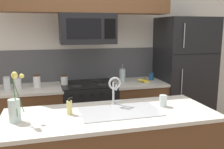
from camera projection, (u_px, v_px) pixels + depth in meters
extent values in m
cube|color=silver|center=(103.00, 54.00, 3.92)|extent=(5.20, 0.10, 2.60)
cube|color=#4C4C51|center=(84.00, 65.00, 3.82)|extent=(3.09, 0.01, 0.48)
cube|color=brown|center=(33.00, 121.00, 3.45)|extent=(0.79, 0.62, 0.88)
cube|color=beige|center=(31.00, 89.00, 3.36)|extent=(0.82, 0.65, 0.03)
cube|color=brown|center=(137.00, 111.00, 3.83)|extent=(0.75, 0.62, 0.88)
cube|color=beige|center=(138.00, 83.00, 3.75)|extent=(0.78, 0.65, 0.03)
cube|color=black|center=(89.00, 115.00, 3.64)|extent=(0.76, 0.62, 0.91)
cube|color=black|center=(88.00, 84.00, 3.55)|extent=(0.76, 0.62, 0.01)
cylinder|color=black|center=(76.00, 86.00, 3.38)|extent=(0.15, 0.15, 0.01)
cylinder|color=black|center=(103.00, 85.00, 3.47)|extent=(0.15, 0.15, 0.01)
cylinder|color=black|center=(74.00, 82.00, 3.64)|extent=(0.15, 0.15, 0.01)
cylinder|color=black|center=(99.00, 81.00, 3.73)|extent=(0.15, 0.15, 0.01)
cylinder|color=black|center=(71.00, 96.00, 3.19)|extent=(0.03, 0.02, 0.03)
cylinder|color=black|center=(82.00, 95.00, 3.22)|extent=(0.03, 0.02, 0.03)
cylinder|color=black|center=(92.00, 94.00, 3.26)|extent=(0.03, 0.02, 0.03)
cylinder|color=black|center=(102.00, 94.00, 3.29)|extent=(0.03, 0.02, 0.03)
cylinder|color=black|center=(112.00, 93.00, 3.33)|extent=(0.03, 0.02, 0.03)
cube|color=black|center=(87.00, 29.00, 3.39)|extent=(0.74, 0.40, 0.41)
cube|color=black|center=(84.00, 29.00, 3.18)|extent=(0.45, 0.00, 0.26)
cube|color=black|center=(110.00, 29.00, 3.27)|extent=(0.15, 0.00, 0.26)
cube|color=black|center=(183.00, 77.00, 3.95)|extent=(0.78, 0.72, 1.86)
cube|color=black|center=(198.00, 54.00, 3.53)|extent=(0.75, 0.00, 0.01)
cylinder|color=#99999E|center=(184.00, 36.00, 3.41)|extent=(0.01, 0.01, 0.33)
cylinder|color=#99999E|center=(181.00, 93.00, 3.56)|extent=(0.01, 0.01, 0.71)
cylinder|color=silver|center=(7.00, 84.00, 3.25)|extent=(0.09, 0.09, 0.15)
cylinder|color=#B2B2B7|center=(6.00, 77.00, 3.23)|extent=(0.08, 0.08, 0.02)
cylinder|color=silver|center=(18.00, 84.00, 3.29)|extent=(0.10, 0.10, 0.14)
cylinder|color=#B2B2B7|center=(17.00, 78.00, 3.27)|extent=(0.10, 0.10, 0.02)
cylinder|color=silver|center=(37.00, 82.00, 3.38)|extent=(0.10, 0.10, 0.15)
cylinder|color=#4C331E|center=(37.00, 75.00, 3.37)|extent=(0.09, 0.09, 0.02)
cylinder|color=silver|center=(64.00, 81.00, 3.49)|extent=(0.10, 0.10, 0.13)
cylinder|color=#4C331E|center=(64.00, 76.00, 3.47)|extent=(0.10, 0.10, 0.01)
ellipsoid|color=yellow|center=(144.00, 81.00, 3.69)|extent=(0.15, 0.14, 0.07)
ellipsoid|color=yellow|center=(144.00, 81.00, 3.71)|extent=(0.17, 0.10, 0.06)
ellipsoid|color=yellow|center=(144.00, 81.00, 3.70)|extent=(0.18, 0.06, 0.06)
ellipsoid|color=yellow|center=(144.00, 80.00, 3.71)|extent=(0.18, 0.06, 0.07)
ellipsoid|color=yellow|center=(145.00, 81.00, 3.70)|extent=(0.17, 0.10, 0.06)
ellipsoid|color=yellow|center=(145.00, 80.00, 3.72)|extent=(0.16, 0.14, 0.07)
cylinder|color=brown|center=(144.00, 79.00, 3.70)|extent=(0.02, 0.02, 0.03)
cylinder|color=silver|center=(122.00, 76.00, 3.73)|extent=(0.09, 0.09, 0.18)
cylinder|color=#A3A3AA|center=(122.00, 69.00, 3.71)|extent=(0.08, 0.08, 0.02)
cylinder|color=#A3A3AA|center=(122.00, 67.00, 3.70)|extent=(0.01, 0.01, 0.05)
sphere|color=#A3A3AA|center=(122.00, 65.00, 3.70)|extent=(0.02, 0.02, 0.02)
cylinder|color=#1E5184|center=(151.00, 77.00, 3.84)|extent=(0.08, 0.08, 0.11)
cube|color=beige|center=(111.00, 115.00, 2.37)|extent=(2.01, 0.80, 0.03)
cube|color=#ADAFB5|center=(120.00, 112.00, 2.39)|extent=(0.76, 0.43, 0.01)
cube|color=#ADAFB5|center=(103.00, 121.00, 2.36)|extent=(0.30, 0.32, 0.15)
cube|color=#ADAFB5|center=(137.00, 118.00, 2.45)|extent=(0.30, 0.32, 0.15)
cylinder|color=#B7BABF|center=(113.00, 103.00, 2.63)|extent=(0.04, 0.04, 0.02)
cylinder|color=#B7BABF|center=(113.00, 92.00, 2.61)|extent=(0.02, 0.02, 0.22)
torus|color=#B7BABF|center=(115.00, 83.00, 2.54)|extent=(0.13, 0.02, 0.13)
cylinder|color=#B7BABF|center=(116.00, 87.00, 2.49)|extent=(0.02, 0.02, 0.06)
cube|color=#B7BABF|center=(117.00, 101.00, 2.64)|extent=(0.07, 0.01, 0.01)
cylinder|color=#DBCC75|center=(69.00, 108.00, 2.32)|extent=(0.05, 0.05, 0.13)
cylinder|color=black|center=(69.00, 100.00, 2.30)|extent=(0.02, 0.02, 0.02)
cube|color=black|center=(71.00, 98.00, 2.30)|extent=(0.03, 0.01, 0.01)
cylinder|color=silver|center=(163.00, 101.00, 2.56)|extent=(0.08, 0.08, 0.12)
cylinder|color=silver|center=(15.00, 111.00, 2.13)|extent=(0.10, 0.10, 0.20)
cylinder|color=silver|center=(15.00, 118.00, 2.14)|extent=(0.09, 0.09, 0.06)
cylinder|color=#386B2D|center=(18.00, 96.00, 2.14)|extent=(0.08, 0.05, 0.32)
sphere|color=#EFE066|center=(22.00, 76.00, 2.13)|extent=(0.04, 0.04, 0.04)
cylinder|color=#386B2D|center=(15.00, 95.00, 2.08)|extent=(0.03, 0.06, 0.36)
sphere|color=#EFE066|center=(15.00, 74.00, 2.03)|extent=(0.04, 0.04, 0.04)
cylinder|color=#386B2D|center=(15.00, 96.00, 2.10)|extent=(0.03, 0.03, 0.35)
sphere|color=#EFE066|center=(14.00, 76.00, 2.06)|extent=(0.05, 0.05, 0.05)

